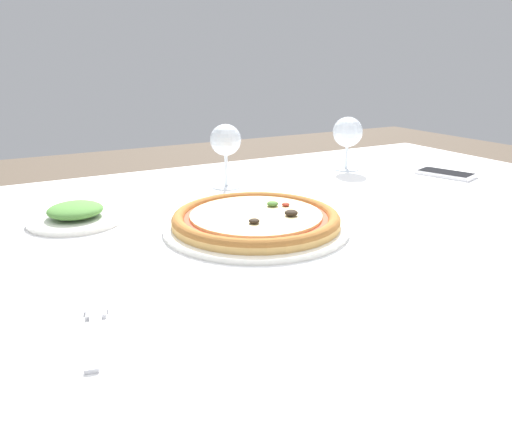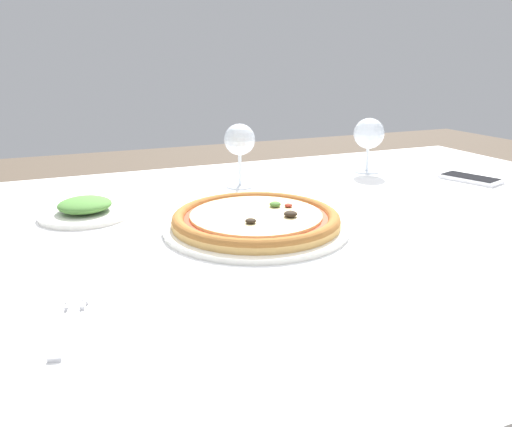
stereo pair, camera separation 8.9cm
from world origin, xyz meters
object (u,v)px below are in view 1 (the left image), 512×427
Objects in this scene: side_plate at (76,215)px; wine_glass_far_left at (226,142)px; dining_table at (344,243)px; fork at (95,326)px; wine_glass_far_right at (348,133)px; cell_phone at (446,174)px; pizza_plate at (256,220)px.

wine_glass_far_left is at bearing 15.65° from side_plate.
fork reaches higher than dining_table.
wine_glass_far_right reaches higher than side_plate.
fork is 1.03m from cell_phone.
side_plate is at bearing 159.12° from dining_table.
wine_glass_far_right is 0.91× the size of cell_phone.
wine_glass_far_left is (0.09, 0.30, 0.09)m from pizza_plate.
cell_phone is at bearing -16.96° from wine_glass_far_left.
dining_table is 0.23m from pizza_plate.
side_plate is at bearing -170.69° from wine_glass_far_right.
dining_table is at bearing -164.32° from cell_phone.
dining_table is 0.45m from cell_phone.
side_plate is (-0.49, 0.19, 0.09)m from dining_table.
side_plate reaches higher than cell_phone.
cell_phone is 0.92m from side_plate.
cell_phone is at bearing 19.68° from fork.
pizza_plate reaches higher than cell_phone.
pizza_plate is 1.98× the size of fork.
side_plate reaches higher than fork.
wine_glass_far_right is at bearing 2.98° from wine_glass_far_left.
wine_glass_far_right is (0.79, 0.54, 0.10)m from fork.
fork is 0.67m from wine_glass_far_left.
fork is (-0.33, -0.21, -0.01)m from pizza_plate.
wine_glass_far_left is 0.39m from side_plate.
pizza_plate reaches higher than fork.
cell_phone is (0.43, 0.12, 0.08)m from dining_table.
cell_phone is at bearing 15.68° from dining_table.
side_plate is (0.05, 0.42, 0.01)m from fork.
wine_glass_far_left reaches higher than pizza_plate.
side_plate reaches higher than dining_table.
wine_glass_far_left is at bearing 163.04° from cell_phone.
pizza_plate is at bearing -105.85° from wine_glass_far_left.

